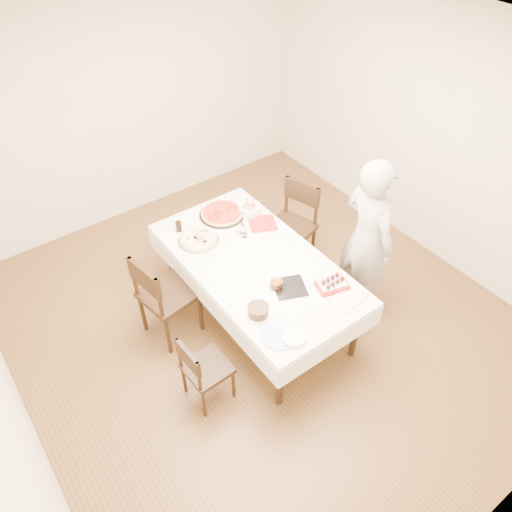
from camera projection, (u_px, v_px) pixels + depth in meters
floor at (261, 321)px, 5.08m from camera, size 5.00×5.00×0.00m
wall_back at (130, 107)px, 5.66m from camera, size 4.50×0.04×2.70m
wall_right at (436, 137)px, 5.15m from camera, size 0.04×5.00×2.70m
ceiling at (264, 53)px, 3.26m from camera, size 5.00×5.00×0.00m
dining_table at (256, 289)px, 4.89m from camera, size 1.91×2.42×0.75m
chair_right_savory at (289, 229)px, 5.39m from camera, size 0.64×0.64×1.00m
chair_left_savory at (169, 295)px, 4.67m from camera, size 0.59×0.59×1.00m
chair_left_dessert at (207, 368)px, 4.20m from camera, size 0.41×0.41×0.77m
person at (367, 239)px, 4.70m from camera, size 0.46×0.66×1.73m
pizza_white at (199, 239)px, 4.84m from camera, size 0.49×0.49×0.04m
pizza_pepperoni at (222, 213)px, 5.15m from camera, size 0.58×0.58×0.04m
red_placemat at (262, 224)px, 5.05m from camera, size 0.36×0.36×0.01m
pasta_bowl at (250, 209)px, 5.16m from camera, size 0.31×0.31×0.08m
taper_candle at (245, 227)px, 4.82m from camera, size 0.06×0.06×0.25m
shaker_pair at (244, 231)px, 4.88m from camera, size 0.11×0.11×0.12m
cola_glass at (179, 226)px, 4.93m from camera, size 0.07×0.07×0.11m
layer_cake at (258, 311)px, 4.13m from camera, size 0.30×0.30×0.09m
cake_board at (290, 287)px, 4.39m from camera, size 0.36×0.36×0.01m
birthday_cake at (277, 281)px, 4.34m from camera, size 0.14×0.14×0.13m
strawberry_box at (332, 284)px, 4.37m from camera, size 0.31×0.25×0.07m
box_lid at (348, 298)px, 4.30m from camera, size 0.34×0.25×0.03m
plate_stack at (294, 338)px, 3.95m from camera, size 0.20×0.20×0.04m
china_plate at (279, 335)px, 3.99m from camera, size 0.38×0.38×0.01m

